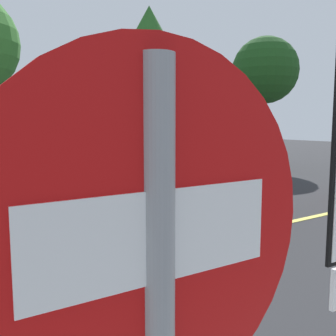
{
  "coord_description": "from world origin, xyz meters",
  "views": [
    {
      "loc": [
        0.04,
        -5.28,
        2.17
      ],
      "look_at": [
        4.57,
        1.48,
        1.2
      ],
      "focal_mm": 40.79,
      "sensor_mm": 36.0,
      "label": 1
    }
  ],
  "objects": [
    {
      "name": "lane_marking_centre",
      "position": [
        3.0,
        0.0,
        0.01
      ],
      "size": [
        28.0,
        0.16,
        0.01
      ],
      "primitive_type": "cube",
      "color": "#E0D14C"
    },
    {
      "name": "car_green_approaching",
      "position": [
        5.76,
        2.14,
        0.82
      ],
      "size": [
        4.31,
        2.52,
        1.65
      ],
      "color": "#236B3D",
      "rests_on": "ground_plane"
    },
    {
      "name": "tree_left_verge",
      "position": [
        6.69,
        5.73,
        4.61
      ],
      "size": [
        2.83,
        2.83,
        5.94
      ],
      "color": "#513823",
      "rests_on": "ground_plane"
    },
    {
      "name": "tree_right_verge",
      "position": [
        14.11,
        7.45,
        4.61
      ],
      "size": [
        3.12,
        3.12,
        6.18
      ],
      "color": "#513823",
      "rests_on": "ground_plane"
    }
  ]
}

